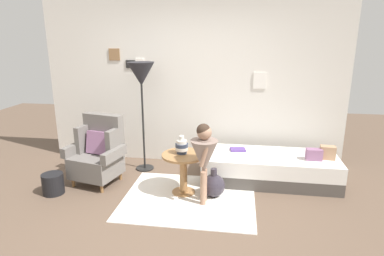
{
  "coord_description": "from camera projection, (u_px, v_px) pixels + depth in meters",
  "views": [
    {
      "loc": [
        0.77,
        -3.23,
        2.04
      ],
      "look_at": [
        0.15,
        0.95,
        0.85
      ],
      "focal_mm": 30.6,
      "sensor_mm": 36.0,
      "label": 1
    }
  ],
  "objects": [
    {
      "name": "person_child",
      "position": [
        204.0,
        154.0,
        3.98
      ],
      "size": [
        0.34,
        0.34,
        1.04
      ],
      "color": "#A37A60",
      "rests_on": "ground"
    },
    {
      "name": "daybed",
      "position": [
        269.0,
        168.0,
        4.74
      ],
      "size": [
        1.91,
        0.82,
        0.4
      ],
      "color": "#4C4742",
      "rests_on": "ground"
    },
    {
      "name": "magazine_basket",
      "position": [
        53.0,
        184.0,
        4.37
      ],
      "size": [
        0.28,
        0.28,
        0.28
      ],
      "primitive_type": "cylinder",
      "color": "black",
      "rests_on": "ground"
    },
    {
      "name": "side_table",
      "position": [
        183.0,
        165.0,
        4.31
      ],
      "size": [
        0.57,
        0.57,
        0.55
      ],
      "color": "#9E7042",
      "rests_on": "ground"
    },
    {
      "name": "gallery_wall",
      "position": [
        192.0,
        84.0,
        5.25
      ],
      "size": [
        4.8,
        0.12,
        2.6
      ],
      "color": "silver",
      "rests_on": "ground"
    },
    {
      "name": "rug",
      "position": [
        189.0,
        198.0,
        4.26
      ],
      "size": [
        1.69,
        1.41,
        0.01
      ],
      "primitive_type": "cube",
      "color": "silver",
      "rests_on": "ground"
    },
    {
      "name": "armchair",
      "position": [
        98.0,
        153.0,
        4.66
      ],
      "size": [
        0.84,
        0.71,
        0.97
      ],
      "color": "olive",
      "rests_on": "ground"
    },
    {
      "name": "ground_plane",
      "position": [
        167.0,
        221.0,
        3.74
      ],
      "size": [
        12.0,
        12.0,
        0.0
      ],
      "primitive_type": "plane",
      "color": "brown"
    },
    {
      "name": "pillow_mid",
      "position": [
        314.0,
        154.0,
        4.48
      ],
      "size": [
        0.21,
        0.13,
        0.16
      ],
      "primitive_type": "cube",
      "rotation": [
        0.0,
        0.0,
        0.03
      ],
      "color": "gray",
      "rests_on": "daybed"
    },
    {
      "name": "book_on_daybed",
      "position": [
        238.0,
        149.0,
        4.86
      ],
      "size": [
        0.24,
        0.19,
        0.03
      ],
      "primitive_type": "cube",
      "rotation": [
        0.0,
        0.0,
        0.15
      ],
      "color": "#5A3D8F",
      "rests_on": "daybed"
    },
    {
      "name": "pillow_head",
      "position": [
        328.0,
        153.0,
        4.51
      ],
      "size": [
        0.21,
        0.14,
        0.19
      ],
      "primitive_type": "cube",
      "rotation": [
        0.0,
        0.0,
        -0.1
      ],
      "color": "tan",
      "rests_on": "daybed"
    },
    {
      "name": "vase_striped",
      "position": [
        182.0,
        146.0,
        4.27
      ],
      "size": [
        0.17,
        0.17,
        0.24
      ],
      "color": "#2D384C",
      "rests_on": "side_table"
    },
    {
      "name": "floor_lamp",
      "position": [
        141.0,
        78.0,
        4.83
      ],
      "size": [
        0.4,
        0.4,
        1.68
      ],
      "color": "black",
      "rests_on": "ground"
    },
    {
      "name": "demijohn_near",
      "position": [
        214.0,
        185.0,
        4.29
      ],
      "size": [
        0.3,
        0.3,
        0.39
      ],
      "color": "#332D38",
      "rests_on": "ground"
    }
  ]
}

